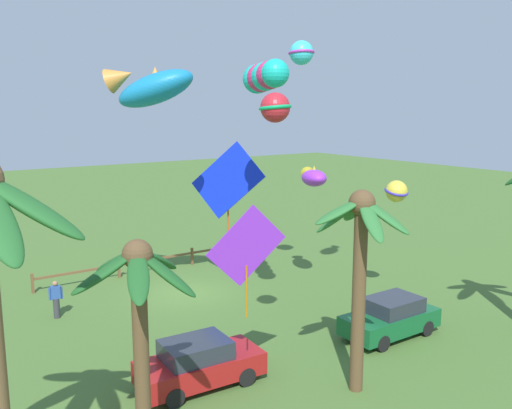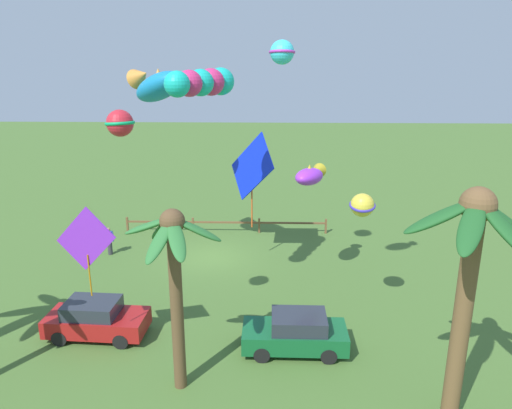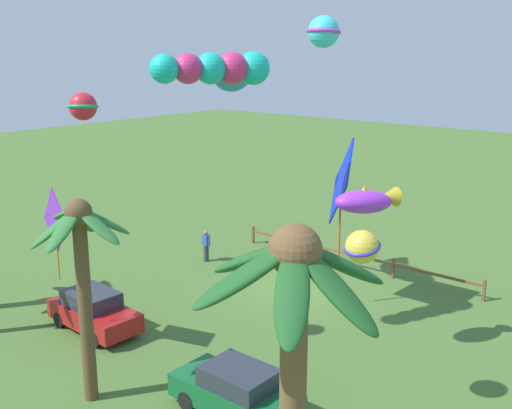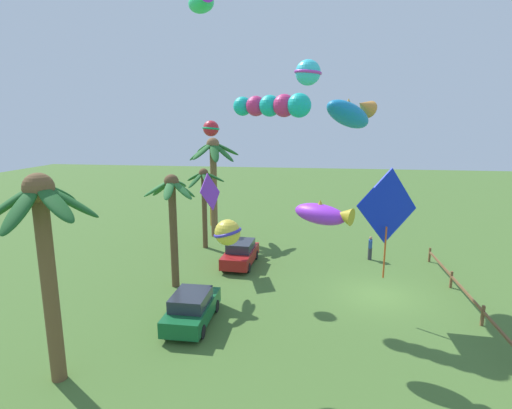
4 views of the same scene
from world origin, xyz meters
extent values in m
plane|color=#476B2D|center=(0.00, 0.00, 0.00)|extent=(120.00, 120.00, 0.00)
cylinder|color=brown|center=(6.75, 11.15, 2.72)|extent=(0.36, 0.36, 5.44)
ellipsoid|color=#1E5623|center=(7.46, 11.05, 5.14)|extent=(1.57, 0.65, 0.96)
ellipsoid|color=#1E5623|center=(7.02, 11.82, 5.17)|extent=(1.00, 1.60, 0.91)
ellipsoid|color=#1E5623|center=(6.26, 11.55, 5.02)|extent=(1.36, 1.24, 1.17)
ellipsoid|color=#1E5623|center=(6.14, 10.78, 5.14)|extent=(1.54, 1.16, 0.96)
ellipsoid|color=#1E5623|center=(6.97, 10.45, 5.16)|extent=(0.90, 1.61, 0.91)
sphere|color=brown|center=(6.75, 11.15, 5.44)|extent=(0.68, 0.68, 0.68)
cylinder|color=brown|center=(-0.28, 10.93, 2.93)|extent=(0.41, 0.41, 5.87)
ellipsoid|color=#2D7033|center=(0.50, 10.81, 5.67)|extent=(1.70, 0.72, 0.79)
ellipsoid|color=#2D7033|center=(-0.02, 11.56, 5.48)|extent=(1.00, 1.56, 1.15)
ellipsoid|color=#2D7033|center=(-0.53, 11.61, 5.54)|extent=(0.98, 1.62, 1.03)
ellipsoid|color=#2D7033|center=(-1.01, 10.82, 5.56)|extent=(1.63, 0.71, 0.99)
ellipsoid|color=#2D7033|center=(-0.59, 10.29, 5.51)|extent=(1.10, 1.58, 1.08)
ellipsoid|color=#2D7033|center=(0.15, 10.43, 5.44)|extent=(1.29, 1.40, 1.22)
sphere|color=brown|center=(-0.28, 10.93, 5.87)|extent=(0.79, 0.79, 0.79)
ellipsoid|color=#236028|center=(9.01, 11.78, 6.83)|extent=(2.06, 1.75, 1.45)
ellipsoid|color=#236028|center=(8.93, 10.87, 6.76)|extent=(2.10, 1.31, 1.58)
cube|color=brown|center=(-6.80, -4.13, 0.47)|extent=(0.12, 0.12, 0.95)
cube|color=brown|center=(-2.58, -4.13, 0.47)|extent=(0.12, 0.12, 0.95)
cube|color=brown|center=(1.64, -4.13, 0.47)|extent=(0.12, 0.12, 0.95)
cube|color=brown|center=(5.85, -4.13, 0.47)|extent=(0.12, 0.12, 0.95)
cube|color=brown|center=(-0.47, -4.13, 0.66)|extent=(12.75, 0.09, 0.11)
cube|color=#145B2D|center=(-4.20, 8.76, 0.60)|extent=(3.91, 1.72, 0.70)
cube|color=#282D38|center=(-4.35, 8.76, 1.23)|extent=(2.04, 1.51, 0.56)
cylinder|color=black|center=(-2.99, 9.53, 0.30)|extent=(0.60, 0.18, 0.60)
cylinder|color=black|center=(-3.00, 7.97, 0.30)|extent=(0.60, 0.18, 0.60)
cylinder|color=black|center=(-5.41, 9.55, 0.30)|extent=(0.60, 0.18, 0.60)
cylinder|color=black|center=(-5.42, 7.98, 0.30)|extent=(0.60, 0.18, 0.60)
cube|color=#A51919|center=(3.55, 7.98, 0.60)|extent=(3.99, 1.91, 0.70)
cube|color=#282D38|center=(3.70, 7.97, 1.23)|extent=(2.10, 1.60, 0.56)
cylinder|color=black|center=(2.31, 7.26, 0.30)|extent=(0.61, 0.21, 0.60)
cylinder|color=black|center=(2.39, 8.82, 0.30)|extent=(0.61, 0.21, 0.60)
cylinder|color=black|center=(4.72, 7.13, 0.30)|extent=(0.61, 0.21, 0.60)
cylinder|color=black|center=(4.80, 8.70, 0.30)|extent=(0.61, 0.21, 0.60)
cylinder|color=#38383D|center=(5.75, -0.34, 0.42)|extent=(0.26, 0.26, 0.84)
cube|color=#2D519E|center=(5.75, -0.34, 1.11)|extent=(0.41, 0.29, 0.54)
sphere|color=#A37556|center=(5.75, -0.34, 1.48)|extent=(0.21, 0.21, 0.21)
cylinder|color=#2D519E|center=(5.53, -0.30, 1.06)|extent=(0.09, 0.09, 0.52)
cylinder|color=#2D519E|center=(5.98, -0.38, 1.06)|extent=(0.09, 0.09, 0.52)
sphere|color=yellow|center=(-6.87, 6.50, 5.09)|extent=(0.93, 0.93, 0.93)
torus|color=#3B30B1|center=(-6.87, 6.50, 5.09)|extent=(1.15, 1.14, 0.37)
sphere|color=#16C0B1|center=(-1.17, 4.27, 9.70)|extent=(1.13, 1.13, 1.13)
sphere|color=#D72C6E|center=(-0.85, 4.99, 9.70)|extent=(1.08, 1.08, 1.08)
sphere|color=#16C0B1|center=(-0.53, 5.71, 9.71)|extent=(1.04, 1.04, 1.04)
sphere|color=#D72C6E|center=(-0.22, 6.43, 9.72)|extent=(0.99, 0.99, 0.99)
sphere|color=#16C0B1|center=(0.10, 7.15, 9.72)|extent=(0.95, 0.95, 0.95)
sphere|color=red|center=(1.62, 9.21, 8.60)|extent=(0.87, 0.87, 0.87)
torus|color=#10A962|center=(1.62, 9.21, 8.60)|extent=(1.34, 1.34, 0.19)
cube|color=#0E27E7|center=(-2.29, 0.21, 5.24)|extent=(2.33, 2.99, 3.63)
cylinder|color=#D25420|center=(-2.29, 0.21, 3.12)|extent=(0.08, 0.08, 2.42)
ellipsoid|color=#167EBC|center=(1.97, 1.79, 9.34)|extent=(3.56, 3.42, 2.10)
cone|color=orange|center=(3.03, 0.84, 9.80)|extent=(1.62, 1.60, 1.27)
cone|color=orange|center=(1.97, 1.79, 9.86)|extent=(0.89, 0.89, 0.65)
cube|color=purple|center=(2.95, 9.69, 4.78)|extent=(2.28, 0.66, 2.35)
cylinder|color=#C57410|center=(2.95, 9.69, 3.44)|extent=(0.05, 0.05, 1.53)
sphere|color=#3AD8E9|center=(-3.69, 3.86, 10.85)|extent=(1.00, 1.00, 1.00)
torus|color=#C339C2|center=(-3.69, 3.86, 10.85)|extent=(1.20, 1.20, 0.21)
ellipsoid|color=#A432EB|center=(-5.03, 3.24, 5.45)|extent=(1.92, 2.41, 0.92)
cone|color=gold|center=(-5.46, 2.39, 5.52)|extent=(0.93, 0.95, 0.72)
cone|color=gold|center=(-5.03, 3.24, 5.80)|extent=(0.57, 0.57, 0.43)
camera|label=1|loc=(11.14, 22.07, 8.57)|focal=38.32mm
camera|label=2|loc=(-3.22, 24.63, 10.56)|focal=33.73mm
camera|label=3|loc=(-14.82, 20.69, 10.33)|focal=43.30mm
camera|label=4|loc=(-20.27, 3.55, 8.92)|focal=28.01mm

